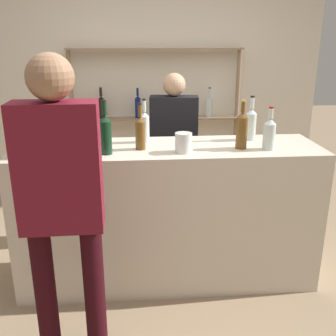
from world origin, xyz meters
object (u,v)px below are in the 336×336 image
at_px(customer_left, 61,194).
at_px(counter_bottle_3, 251,123).
at_px(counter_bottle_1, 269,133).
at_px(counter_bottle_2, 144,126).
at_px(counter_bottle_4, 105,134).
at_px(ice_bucket, 30,141).
at_px(server_behind_counter, 174,144).
at_px(counter_bottle_0, 140,132).
at_px(counter_bottle_5, 242,129).
at_px(wine_glass, 57,132).
at_px(cork_jar, 183,143).

bearing_deg(customer_left, counter_bottle_3, -54.32).
relative_size(counter_bottle_1, counter_bottle_2, 0.93).
distance_m(counter_bottle_2, counter_bottle_4, 0.40).
bearing_deg(customer_left, ice_bucket, 24.19).
xyz_separation_m(counter_bottle_2, counter_bottle_3, (0.83, 0.01, 0.00)).
height_order(counter_bottle_4, ice_bucket, counter_bottle_4).
distance_m(counter_bottle_2, ice_bucket, 0.84).
distance_m(counter_bottle_3, customer_left, 1.63).
xyz_separation_m(counter_bottle_2, customer_left, (-0.47, -0.96, -0.15)).
relative_size(counter_bottle_2, counter_bottle_4, 0.89).
height_order(counter_bottle_1, server_behind_counter, server_behind_counter).
relative_size(counter_bottle_3, server_behind_counter, 0.22).
height_order(counter_bottle_2, counter_bottle_4, counter_bottle_4).
relative_size(counter_bottle_0, customer_left, 0.19).
xyz_separation_m(customer_left, server_behind_counter, (0.76, 1.57, -0.16)).
xyz_separation_m(counter_bottle_4, server_behind_counter, (0.56, 0.91, -0.33)).
relative_size(counter_bottle_1, counter_bottle_3, 0.90).
relative_size(counter_bottle_1, server_behind_counter, 0.20).
distance_m(counter_bottle_2, customer_left, 1.08).
xyz_separation_m(counter_bottle_1, counter_bottle_5, (-0.19, 0.04, 0.02)).
distance_m(counter_bottle_3, wine_glass, 1.47).
bearing_deg(ice_bucket, counter_bottle_1, 0.56).
bearing_deg(counter_bottle_4, customer_left, -106.67).
height_order(counter_bottle_4, counter_bottle_5, counter_bottle_4).
bearing_deg(wine_glass, counter_bottle_1, -5.77).
xyz_separation_m(counter_bottle_3, counter_bottle_4, (-1.10, -0.31, 0.01)).
relative_size(counter_bottle_3, cork_jar, 2.47).
distance_m(counter_bottle_3, server_behind_counter, 0.87).
xyz_separation_m(counter_bottle_0, counter_bottle_1, (0.92, -0.08, -0.01)).
bearing_deg(ice_bucket, counter_bottle_0, 7.19).
relative_size(counter_bottle_2, wine_glass, 2.09).
relative_size(counter_bottle_3, counter_bottle_4, 0.92).
bearing_deg(cork_jar, ice_bucket, 179.50).
relative_size(counter_bottle_0, counter_bottle_4, 0.90).
relative_size(counter_bottle_2, cork_jar, 2.39).
bearing_deg(customer_left, counter_bottle_4, -17.68).
relative_size(counter_bottle_2, counter_bottle_5, 0.95).
bearing_deg(cork_jar, counter_bottle_4, 179.45).
relative_size(wine_glass, customer_left, 0.09).
bearing_deg(cork_jar, counter_bottle_2, 131.06).
bearing_deg(ice_bucket, cork_jar, -0.50).
relative_size(ice_bucket, customer_left, 0.11).
bearing_deg(server_behind_counter, counter_bottle_3, 48.39).
distance_m(counter_bottle_1, customer_left, 1.52).
relative_size(counter_bottle_0, counter_bottle_3, 0.97).
distance_m(cork_jar, customer_left, 0.99).
distance_m(counter_bottle_5, wine_glass, 1.33).
relative_size(cork_jar, server_behind_counter, 0.09).
xyz_separation_m(counter_bottle_1, cork_jar, (-0.62, -0.03, -0.05)).
bearing_deg(counter_bottle_1, server_behind_counter, 123.96).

